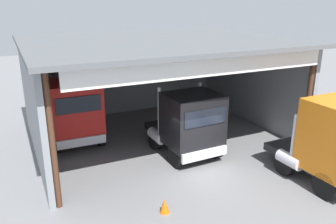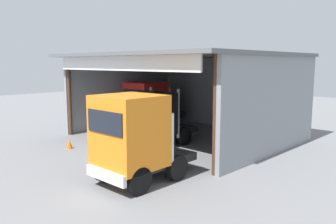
% 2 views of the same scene
% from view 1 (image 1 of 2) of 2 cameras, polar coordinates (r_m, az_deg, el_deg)
% --- Properties ---
extents(ground_plane, '(80.00, 80.00, 0.00)m').
position_cam_1_polar(ground_plane, '(15.90, 5.61, -10.15)').
color(ground_plane, slate).
rests_on(ground_plane, ground).
extents(workshop_shed, '(13.52, 11.27, 5.58)m').
position_cam_1_polar(workshop_shed, '(19.62, -2.95, 7.42)').
color(workshop_shed, gray).
rests_on(workshop_shed, ground).
extents(truck_red_center_left_bay, '(2.74, 5.05, 3.53)m').
position_cam_1_polar(truck_red_center_left_bay, '(18.93, -15.28, 0.19)').
color(truck_red_center_left_bay, red).
rests_on(truck_red_center_left_bay, ground).
extents(truck_black_center_right_bay, '(2.80, 4.87, 3.47)m').
position_cam_1_polar(truck_black_center_right_bay, '(16.90, 3.39, -1.92)').
color(truck_black_center_right_bay, black).
rests_on(truck_black_center_right_bay, ground).
extents(truck_orange_left_bay, '(2.67, 4.65, 3.72)m').
position_cam_1_polar(truck_orange_left_bay, '(15.76, 25.70, -4.41)').
color(truck_orange_left_bay, orange).
rests_on(truck_orange_left_bay, ground).
extents(oil_drum, '(0.58, 0.58, 0.92)m').
position_cam_1_polar(oil_drum, '(25.27, 3.90, 1.99)').
color(oil_drum, gold).
rests_on(oil_drum, ground).
extents(tool_cart, '(0.90, 0.60, 1.00)m').
position_cam_1_polar(tool_cart, '(24.77, 6.40, 1.66)').
color(tool_cart, '#1E59A5').
rests_on(tool_cart, ground).
extents(traffic_cone, '(0.36, 0.36, 0.56)m').
position_cam_1_polar(traffic_cone, '(13.18, -0.59, -15.22)').
color(traffic_cone, orange).
rests_on(traffic_cone, ground).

